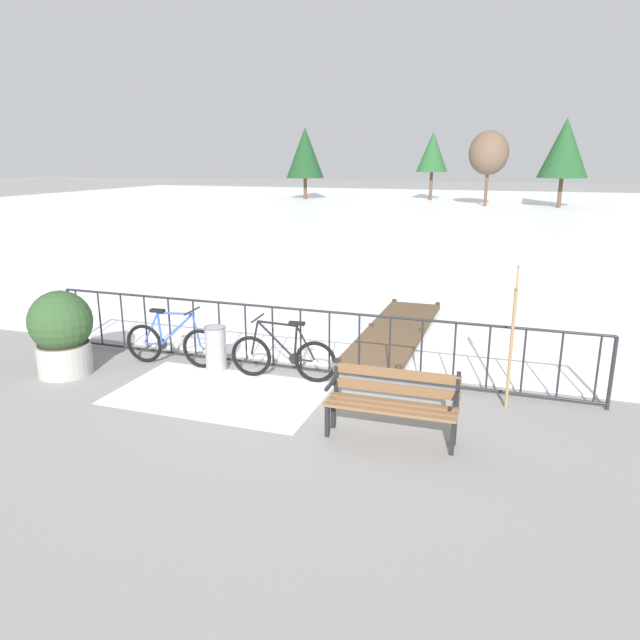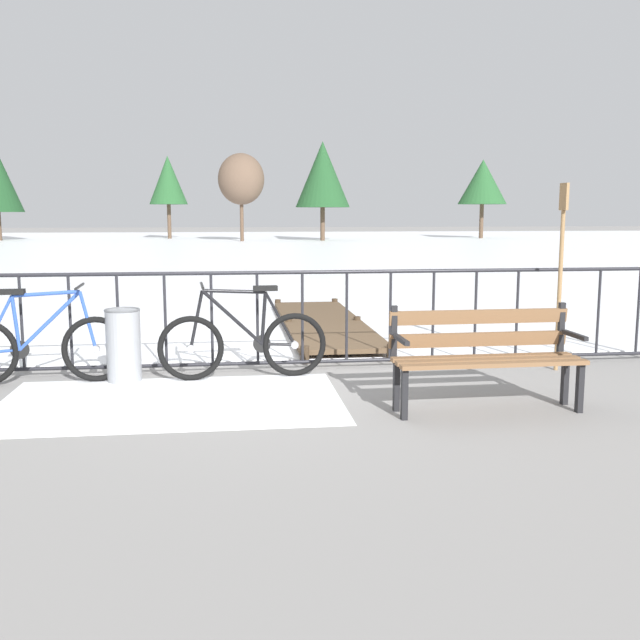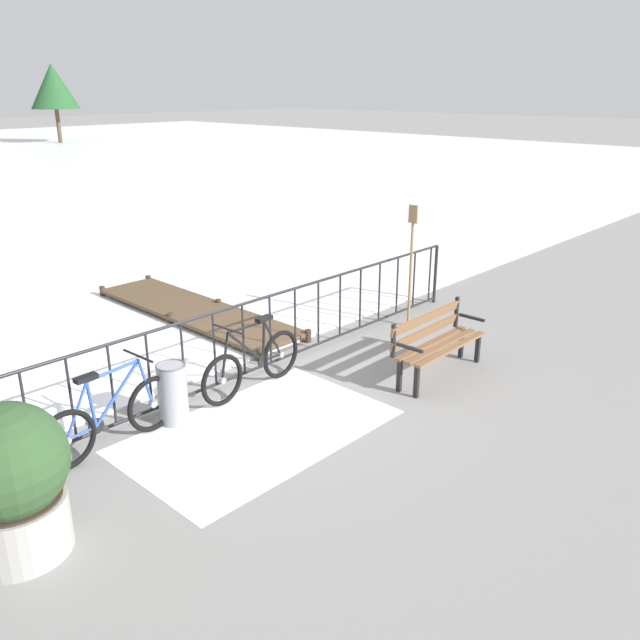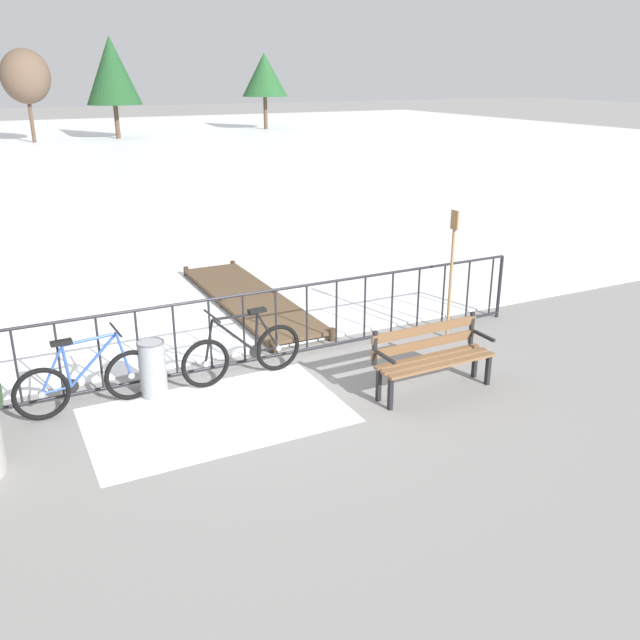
# 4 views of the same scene
# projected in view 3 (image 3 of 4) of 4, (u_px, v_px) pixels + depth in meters

# --- Properties ---
(ground_plane) EXTENTS (160.00, 160.00, 0.00)m
(ground_plane) POSITION_uv_depth(u_px,v_px,m) (245.00, 378.00, 8.76)
(ground_plane) COLOR gray
(snow_patch) EXTENTS (3.03, 1.87, 0.01)m
(snow_patch) POSITION_uv_depth(u_px,v_px,m) (259.00, 431.00, 7.42)
(snow_patch) COLOR white
(snow_patch) RESTS_ON ground
(railing_fence) EXTENTS (9.06, 0.06, 1.07)m
(railing_fence) POSITION_uv_depth(u_px,v_px,m) (243.00, 340.00, 8.57)
(railing_fence) COLOR #232328
(railing_fence) RESTS_ON ground
(bicycle_near_railing) EXTENTS (1.71, 0.52, 0.97)m
(bicycle_near_railing) POSITION_uv_depth(u_px,v_px,m) (253.00, 364.00, 8.30)
(bicycle_near_railing) COLOR black
(bicycle_near_railing) RESTS_ON ground
(bicycle_second) EXTENTS (1.71, 0.52, 0.97)m
(bicycle_second) POSITION_uv_depth(u_px,v_px,m) (111.00, 418.00, 6.94)
(bicycle_second) COLOR black
(bicycle_second) RESTS_ON ground
(park_bench) EXTENTS (1.61, 0.50, 0.89)m
(park_bench) POSITION_uv_depth(u_px,v_px,m) (436.00, 339.00, 8.73)
(park_bench) COLOR brown
(park_bench) RESTS_ON ground
(planter_with_shrub) EXTENTS (0.97, 0.97, 1.35)m
(planter_with_shrub) POSITION_uv_depth(u_px,v_px,m) (10.00, 479.00, 5.28)
(planter_with_shrub) COLOR #9E9B96
(planter_with_shrub) RESTS_ON ground
(trash_bin) EXTENTS (0.35, 0.35, 0.73)m
(trash_bin) POSITION_uv_depth(u_px,v_px,m) (173.00, 393.00, 7.50)
(trash_bin) COLOR gray
(trash_bin) RESTS_ON ground
(oar_upright) EXTENTS (0.04, 0.16, 1.98)m
(oar_upright) POSITION_uv_depth(u_px,v_px,m) (411.00, 258.00, 10.31)
(oar_upright) COLOR #937047
(oar_upright) RESTS_ON ground
(wooden_dock) EXTENTS (1.10, 4.49, 0.20)m
(wooden_dock) POSITION_uv_depth(u_px,v_px,m) (195.00, 311.00, 11.03)
(wooden_dock) COLOR brown
(wooden_dock) RESTS_ON ground
(tree_east_mid) EXTENTS (3.17, 3.17, 5.14)m
(tree_east_mid) POSITION_uv_depth(u_px,v_px,m) (53.00, 86.00, 43.48)
(tree_east_mid) COLOR brown
(tree_east_mid) RESTS_ON ground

